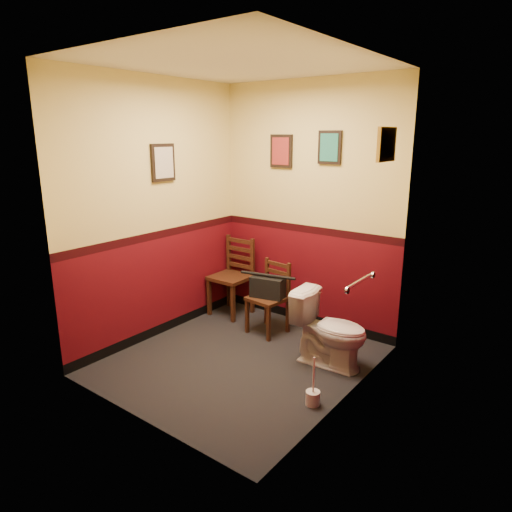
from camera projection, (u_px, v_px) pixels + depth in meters
The scene contains 17 objects.
floor at pixel (241, 360), 4.44m from camera, with size 2.20×2.40×0.00m, color black.
ceiling at pixel (238, 63), 3.74m from camera, with size 2.20×2.40×0.00m, color silver.
wall_back at pixel (308, 208), 5.02m from camera, with size 2.20×2.70×0.00m, color #520911.
wall_front at pixel (131, 250), 3.17m from camera, with size 2.20×2.70×0.00m, color #520911.
wall_left at pixel (157, 212), 4.73m from camera, with size 2.40×2.70×0.00m, color #520911.
wall_right at pixel (352, 241), 3.45m from camera, with size 2.40×2.70×0.00m, color #520911.
grab_bar at pixel (359, 282), 3.77m from camera, with size 0.05×0.56×0.06m.
framed_print_back_a at pixel (281, 151), 5.05m from camera, with size 0.28×0.04×0.36m.
framed_print_back_b at pixel (330, 147), 4.69m from camera, with size 0.26×0.04×0.34m.
framed_print_left at pixel (163, 163), 4.67m from camera, with size 0.04×0.30×0.38m.
framed_print_right at pixel (386, 144), 3.75m from camera, with size 0.04×0.34×0.28m.
toilet at pixel (330, 330), 4.28m from camera, with size 0.40×0.72×0.70m, color white.
toilet_brush at pixel (313, 397), 3.70m from camera, with size 0.12×0.12×0.42m.
chair_left at pixel (233, 276), 5.52m from camera, with size 0.44×0.44×0.93m.
chair_right at pixel (270, 297), 5.00m from camera, with size 0.41×0.41×0.80m.
handbag at pixel (268, 287), 4.94m from camera, with size 0.39×0.25×0.26m.
tp_stack at pixel (298, 310), 5.24m from camera, with size 0.24×0.15×0.42m.
Camera 1 is at (2.54, -3.13, 2.13)m, focal length 32.00 mm.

